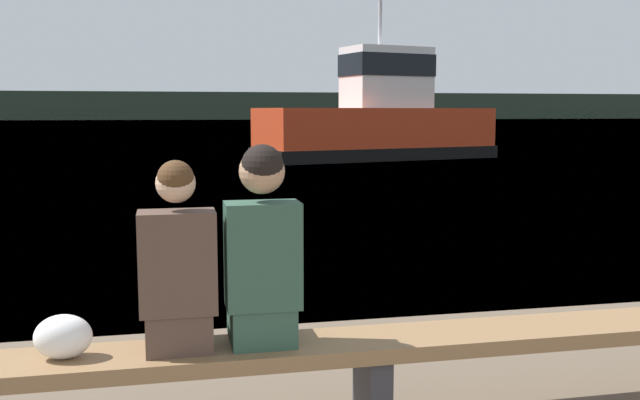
{
  "coord_description": "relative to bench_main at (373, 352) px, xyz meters",
  "views": [
    {
      "loc": [
        -0.68,
        -0.03,
        1.68
      ],
      "look_at": [
        0.73,
        6.46,
        0.85
      ],
      "focal_mm": 40.0,
      "sensor_mm": 36.0,
      "label": 1
    }
  ],
  "objects": [
    {
      "name": "bench_main",
      "position": [
        0.0,
        0.0,
        0.0
      ],
      "size": [
        7.96,
        0.42,
        0.5
      ],
      "color": "brown",
      "rests_on": "ground"
    },
    {
      "name": "person_left",
      "position": [
        -1.0,
        0.01,
        0.49
      ],
      "size": [
        0.37,
        0.38,
        0.95
      ],
      "color": "#4C382D",
      "rests_on": "bench_main"
    },
    {
      "name": "far_shoreline",
      "position": [
        -0.36,
        137.55,
        2.17
      ],
      "size": [
        600.0,
        12.0,
        5.17
      ],
      "primitive_type": "cube",
      "color": "#2D3D2D",
      "rests_on": "ground"
    },
    {
      "name": "person_right",
      "position": [
        -0.58,
        0.0,
        0.55
      ],
      "size": [
        0.37,
        0.4,
        1.02
      ],
      "color": "#2D4C3D",
      "rests_on": "bench_main"
    },
    {
      "name": "water_surface",
      "position": [
        -0.36,
        121.91,
        -0.42
      ],
      "size": [
        240.0,
        240.0,
        0.0
      ],
      "primitive_type": "plane",
      "color": "#5684A3",
      "rests_on": "ground"
    },
    {
      "name": "shopping_bag",
      "position": [
        -1.55,
        -0.0,
        0.19
      ],
      "size": [
        0.27,
        0.18,
        0.22
      ],
      "color": "white",
      "rests_on": "bench_main"
    },
    {
      "name": "tugboat_red",
      "position": [
        6.31,
        20.68,
        0.81
      ],
      "size": [
        8.92,
        4.9,
        6.64
      ],
      "rotation": [
        0.0,
        0.0,
        1.82
      ],
      "color": "red",
      "rests_on": "water_surface"
    }
  ]
}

